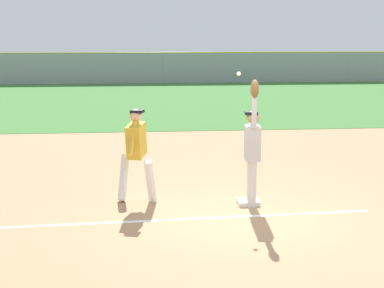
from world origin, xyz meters
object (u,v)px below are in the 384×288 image
at_px(baseball, 239,74).
at_px(parked_car_silver, 187,70).
at_px(first_base, 248,202).
at_px(parked_car_red, 40,70).
at_px(parked_car_green, 103,70).
at_px(parked_car_white, 256,69).
at_px(runner, 136,149).
at_px(fielder, 252,145).
at_px(parked_car_blue, 318,68).

bearing_deg(baseball, parked_car_silver, 86.57).
distance_m(first_base, parked_car_red, 31.48).
height_order(first_base, parked_car_green, parked_car_green).
xyz_separation_m(parked_car_red, parked_car_white, (14.77, -0.31, 0.00)).
bearing_deg(runner, first_base, 7.43).
bearing_deg(baseball, parked_car_white, 77.57).
bearing_deg(parked_car_white, fielder, -98.78).
bearing_deg(parked_car_silver, baseball, -89.78).
xyz_separation_m(parked_car_white, parked_car_blue, (4.58, 0.31, 0.00)).
relative_size(first_base, parked_car_green, 0.09).
bearing_deg(first_base, parked_car_red, 105.42).
height_order(parked_car_white, parked_car_blue, same).
bearing_deg(parked_car_red, parked_car_white, 2.42).
bearing_deg(fielder, parked_car_red, -68.53).
relative_size(parked_car_red, parked_car_blue, 1.02).
xyz_separation_m(fielder, parked_car_green, (-4.16, 30.15, -0.45)).
height_order(first_base, runner, runner).
bearing_deg(parked_car_silver, parked_car_green, -177.31).
height_order(fielder, parked_car_white, fielder).
bearing_deg(first_base, parked_car_blue, 70.11).
bearing_deg(parked_car_silver, first_base, -89.43).
height_order(first_base, parked_car_silver, parked_car_silver).
distance_m(parked_car_silver, parked_car_white, 4.80).
bearing_deg(parked_car_white, baseball, -99.29).
height_order(first_base, parked_car_white, parked_car_white).
bearing_deg(parked_car_silver, fielder, -89.34).
distance_m(fielder, parked_car_silver, 30.10).
height_order(parked_car_green, parked_car_white, same).
height_order(parked_car_silver, parked_car_white, same).
relative_size(first_base, parked_car_white, 0.08).
xyz_separation_m(runner, baseball, (1.83, -0.16, 1.35)).
height_order(baseball, parked_car_blue, baseball).
xyz_separation_m(first_base, parked_car_silver, (1.61, 29.94, 0.63)).
xyz_separation_m(parked_car_red, parked_car_green, (4.25, -0.31, 0.00)).
relative_size(runner, parked_car_white, 0.38).
distance_m(first_base, parked_car_silver, 29.99).
distance_m(first_base, baseball, 2.32).
distance_m(runner, parked_car_blue, 32.70).
distance_m(parked_car_red, parked_car_silver, 9.99).
bearing_deg(baseball, parked_car_red, 105.20).
distance_m(fielder, parked_car_red, 31.60).
relative_size(baseball, parked_car_silver, 0.02).
xyz_separation_m(parked_car_silver, parked_car_white, (4.79, 0.10, 0.00)).
relative_size(runner, parked_car_red, 0.38).
bearing_deg(parked_car_white, parked_car_green, -176.86).
relative_size(parked_car_green, parked_car_blue, 1.00).
xyz_separation_m(fielder, parked_car_white, (6.37, 30.15, -0.45)).
bearing_deg(parked_car_blue, parked_car_white, -175.47).
relative_size(fielder, baseball, 30.81).
bearing_deg(fielder, parked_car_silver, -86.96).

